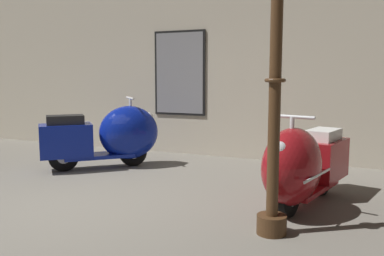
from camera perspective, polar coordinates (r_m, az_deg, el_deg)
The scene contains 5 objects.
ground_plane at distance 4.95m, azimuth -18.68°, elevation -10.45°, with size 60.00×60.00×0.00m, color slate.
showroom_back_wall at distance 7.82m, azimuth -0.81°, elevation 10.79°, with size 18.00×0.24×3.92m.
scooter_0 at distance 6.70m, azimuth -11.31°, elevation -1.08°, with size 1.71×1.67×1.14m.
scooter_1 at distance 4.71m, azimuth 15.14°, elevation -5.04°, with size 0.89×1.83×1.07m.
lamppost at distance 3.76m, azimuth 11.60°, elevation 8.95°, with size 0.31×0.31×2.75m.
Camera 1 is at (3.20, -3.47, 1.47)m, focal length 38.22 mm.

